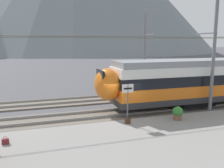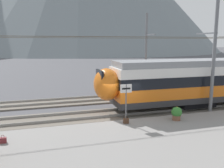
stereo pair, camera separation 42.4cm
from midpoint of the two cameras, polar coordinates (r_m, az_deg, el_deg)
The scene contains 10 objects.
ground_plane at distance 16.67m, azimuth 2.68°, elevation -8.29°, with size 400.00×400.00×0.00m, color #4C4C51.
platform_slab at distance 12.44m, azimuth 10.23°, elevation -14.10°, with size 120.00×7.46×0.33m, color gray.
track_near at distance 17.57m, azimuth 1.58°, elevation -7.09°, with size 120.00×3.00×0.28m.
track_far at distance 21.97m, azimuth -2.26°, elevation -3.63°, with size 120.00×3.00×0.28m.
catenary_mast_mid at distance 18.46m, azimuth 23.27°, elevation 5.93°, with size 38.73×2.21×8.07m.
catenary_mast_far_side at distance 24.79m, azimuth 8.62°, elevation 7.39°, with size 38.73×2.15×8.04m.
platform_sign at distance 14.45m, azimuth 4.17°, elevation -2.60°, with size 0.70×0.08×2.39m.
handbag_beside_passenger at distance 13.12m, azimuth -23.48°, elevation -12.06°, with size 0.32×0.18×0.40m.
handbag_near_sign at distance 14.81m, azimuth 4.15°, elevation -8.65°, with size 0.32×0.18×0.45m.
potted_plant_platform_edge at distance 15.88m, azimuth 15.74°, elevation -6.57°, with size 0.66×0.66×0.86m.
Camera 2 is at (-5.02, -15.02, 5.18)m, focal length 38.77 mm.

